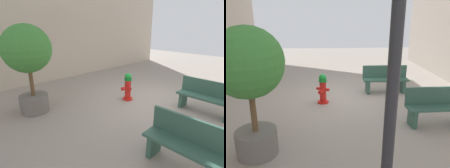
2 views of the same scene
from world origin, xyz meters
The scene contains 5 objects.
ground_plane centered at (0.00, 0.00, 0.00)m, with size 23.40×23.40×0.00m, color gray.
fire_hydrant centered at (0.63, 0.56, 0.47)m, with size 0.42×0.41×0.94m.
bench_near centered at (-1.58, -0.36, 0.49)m, with size 1.58×0.45×0.95m.
bench_far centered at (-2.20, 2.18, 0.49)m, with size 1.51×0.49×0.95m.
planter_tree centered at (1.90, 3.25, 1.65)m, with size 1.31×1.31×2.52m.
Camera 1 is at (-3.21, 4.93, 2.45)m, focal length 28.80 mm.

